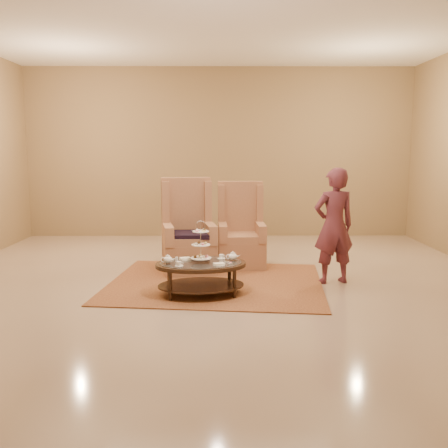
{
  "coord_description": "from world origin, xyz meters",
  "views": [
    {
      "loc": [
        0.05,
        -6.49,
        1.84
      ],
      "look_at": [
        0.08,
        0.2,
        0.83
      ],
      "focal_mm": 40.0,
      "sensor_mm": 36.0,
      "label": 1
    }
  ],
  "objects_px": {
    "tea_table": "(201,268)",
    "armchair_right": "(241,238)",
    "armchair_left": "(188,240)",
    "person": "(334,226)"
  },
  "relations": [
    {
      "from": "tea_table",
      "to": "armchair_left",
      "type": "distance_m",
      "value": 1.35
    },
    {
      "from": "tea_table",
      "to": "armchair_right",
      "type": "bearing_deg",
      "value": 63.48
    },
    {
      "from": "tea_table",
      "to": "armchair_right",
      "type": "xyz_separation_m",
      "value": [
        0.57,
        1.65,
        0.1
      ]
    },
    {
      "from": "armchair_left",
      "to": "person",
      "type": "distance_m",
      "value": 2.19
    },
    {
      "from": "armchair_left",
      "to": "armchair_right",
      "type": "distance_m",
      "value": 0.88
    },
    {
      "from": "tea_table",
      "to": "armchair_right",
      "type": "distance_m",
      "value": 1.75
    },
    {
      "from": "tea_table",
      "to": "armchair_right",
      "type": "relative_size",
      "value": 0.93
    },
    {
      "from": "armchair_right",
      "to": "tea_table",
      "type": "bearing_deg",
      "value": -110.85
    },
    {
      "from": "tea_table",
      "to": "person",
      "type": "bearing_deg",
      "value": 11.13
    },
    {
      "from": "armchair_right",
      "to": "person",
      "type": "height_order",
      "value": "person"
    }
  ]
}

